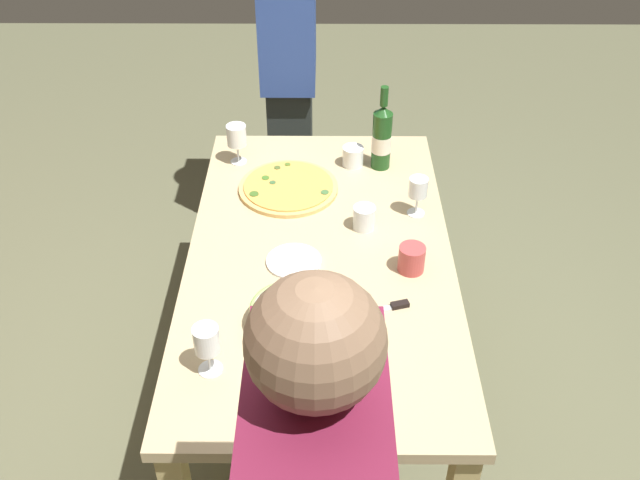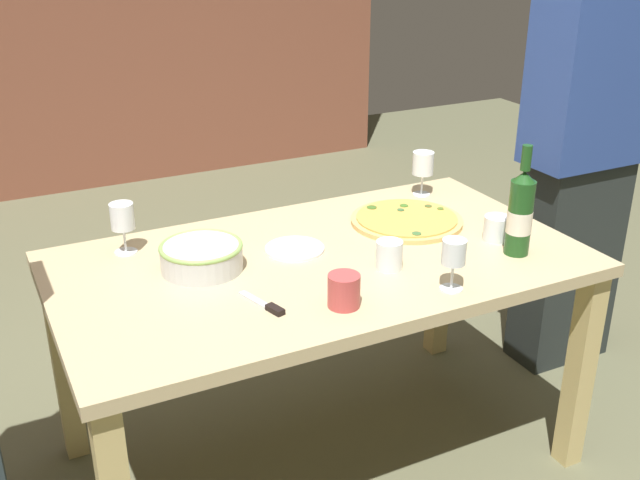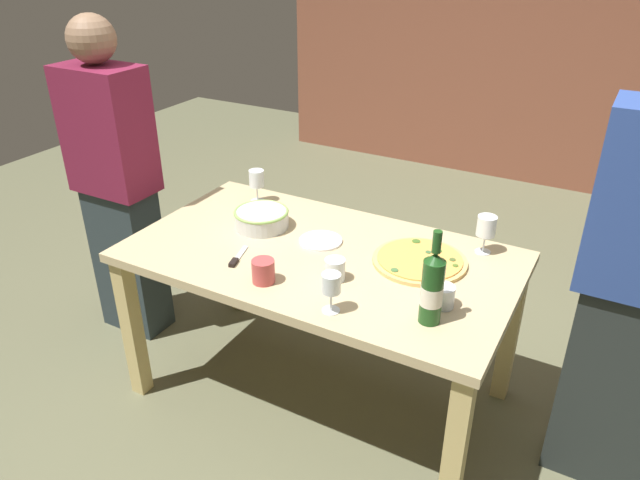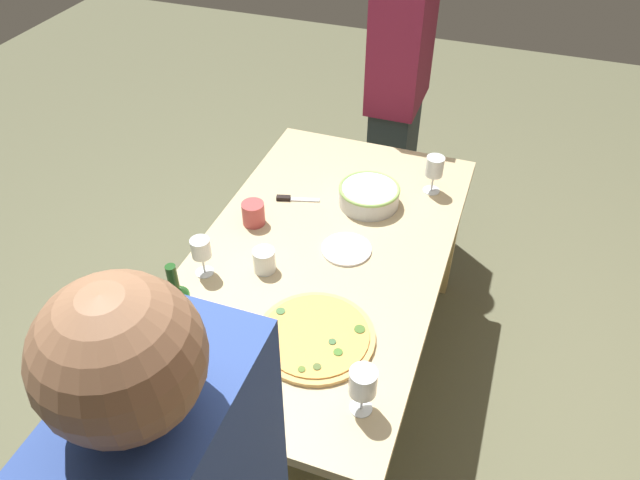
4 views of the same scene
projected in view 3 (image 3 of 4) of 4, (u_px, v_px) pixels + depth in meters
The scene contains 14 objects.
ground_plane at pixel (320, 391), 2.83m from camera, with size 8.00×8.00×0.00m, color #5F6045.
dining_table at pixel (320, 272), 2.52m from camera, with size 1.60×0.90×0.75m.
pizza at pixel (420, 260), 2.40m from camera, with size 0.38×0.38×0.02m.
serving_bowl at pixel (261, 218), 2.67m from camera, with size 0.25×0.25×0.08m.
wine_bottle at pixel (432, 288), 1.99m from camera, with size 0.08×0.08×0.35m.
wine_glass_near_pizza at pixel (257, 180), 2.88m from camera, with size 0.07×0.07×0.16m.
wine_glass_by_bottle at pixel (486, 227), 2.42m from camera, with size 0.08×0.08×0.16m.
wine_glass_far_left at pixel (331, 285), 2.05m from camera, with size 0.07×0.07×0.15m.
cup_amber at pixel (335, 270), 2.27m from camera, with size 0.08×0.08×0.09m, color white.
cup_ceramic at pixel (263, 271), 2.25m from camera, with size 0.09×0.09×0.09m, color #BA4545.
cup_spare at pixel (443, 296), 2.11m from camera, with size 0.08×0.08×0.08m, color white.
side_plate at pixel (321, 241), 2.56m from camera, with size 0.19×0.19×0.01m, color white.
pizza_knife at pixel (237, 259), 2.42m from camera, with size 0.07×0.18×0.02m.
person_host at pixel (116, 185), 2.93m from camera, with size 0.40×0.24×1.62m.
Camera 3 is at (1.05, -1.89, 1.96)m, focal length 33.49 mm.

